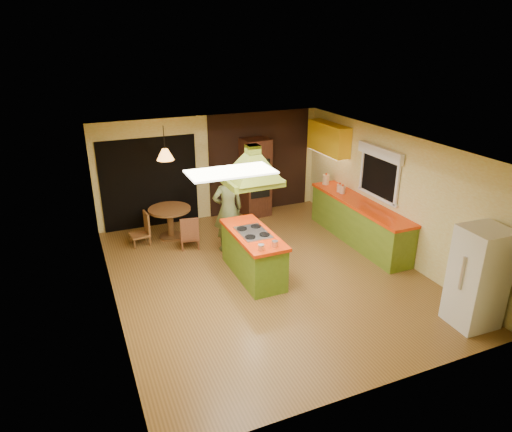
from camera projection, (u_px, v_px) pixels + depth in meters
name	position (u px, v px, depth m)	size (l,w,h in m)	color
ground	(266.00, 275.00, 8.64)	(6.50, 6.50, 0.00)	brown
room_walls	(267.00, 214.00, 8.17)	(5.50, 6.50, 6.50)	beige
ceiling_plane	(268.00, 145.00, 7.70)	(6.50, 6.50, 0.00)	silver
brick_panel	(260.00, 162.00, 11.38)	(2.64, 0.03, 2.50)	#381E14
nook_opening	(150.00, 183.00, 10.46)	(2.20, 0.03, 2.10)	black
right_counter	(359.00, 222.00, 9.86)	(0.62, 3.05, 0.92)	olive
upper_cabinets	(329.00, 138.00, 10.71)	(0.34, 1.40, 0.70)	yellow
window_right	(380.00, 164.00, 9.29)	(0.12, 1.35, 1.06)	black
fluor_panel	(231.00, 172.00, 6.28)	(1.20, 0.60, 0.03)	white
kitchen_island	(253.00, 254.00, 8.48)	(0.71, 1.74, 0.89)	olive
range_hood	(253.00, 159.00, 7.80)	(0.97, 0.71, 0.78)	olive
man	(228.00, 210.00, 9.33)	(0.65, 0.43, 1.79)	#4A552D
refrigerator	(478.00, 277.00, 6.93)	(0.67, 0.63, 1.63)	silver
wall_oven	(255.00, 178.00, 11.16)	(0.67, 0.64, 1.92)	#482417
dining_table	(170.00, 217.00, 10.04)	(0.92, 0.92, 0.70)	brown
chair_left	(139.00, 229.00, 9.75)	(0.39, 0.39, 0.71)	brown
chair_near	(189.00, 231.00, 9.62)	(0.40, 0.40, 0.73)	brown
pendant_lamp	(165.00, 154.00, 9.51)	(0.36, 0.36, 0.23)	#FF9E3F
canister_large	(326.00, 180.00, 10.77)	(0.16, 0.16, 0.23)	beige
canister_medium	(340.00, 188.00, 10.27)	(0.12, 0.12, 0.17)	beige
canister_small	(342.00, 190.00, 10.17)	(0.13, 0.13, 0.17)	beige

